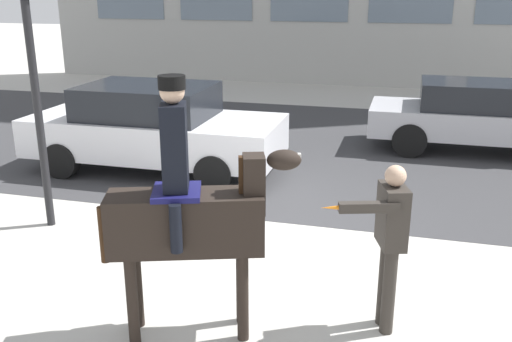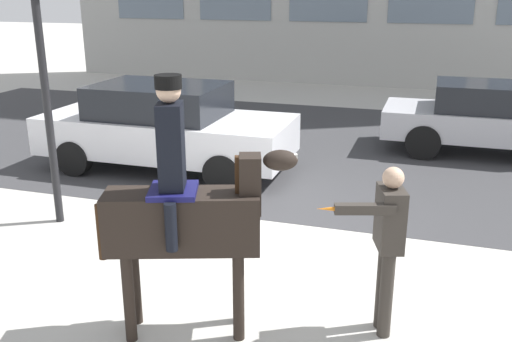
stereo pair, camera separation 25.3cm
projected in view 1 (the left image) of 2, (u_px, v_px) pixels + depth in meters
ground_plane at (261, 235)px, 7.86m from camera, size 80.00×80.00×0.00m
road_surface at (316, 146)px, 12.22m from camera, size 22.64×8.50×0.01m
mounted_horse_lead at (189, 213)px, 5.28m from camera, size 1.81×0.88×2.55m
pedestrian_bystander at (390, 236)px, 5.42m from camera, size 0.80×0.63×1.71m
street_car_near_lane at (154, 127)px, 10.45m from camera, size 4.61×1.99×1.58m
street_car_far_lane at (479, 115)px, 11.63m from camera, size 4.40×1.78×1.44m
traffic_light at (29, 40)px, 7.41m from camera, size 0.24×0.29×3.87m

